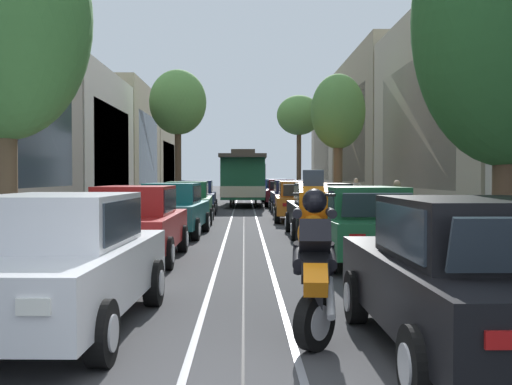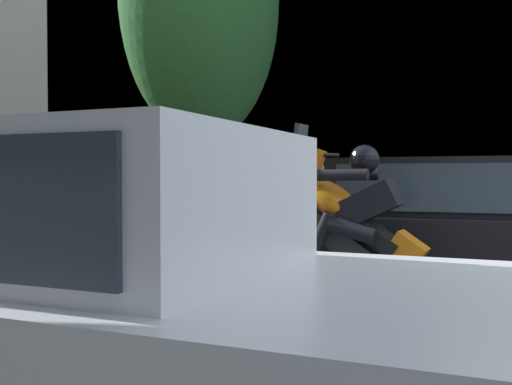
% 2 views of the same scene
% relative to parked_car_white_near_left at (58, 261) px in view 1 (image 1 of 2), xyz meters
% --- Properties ---
extents(ground_plane, '(160.00, 160.00, 0.00)m').
position_rel_parked_car_white_near_left_xyz_m(ground_plane, '(2.16, 21.06, -0.80)').
color(ground_plane, '#38383A').
extents(trolley_track_rails, '(1.14, 67.24, 0.01)m').
position_rel_parked_car_white_near_left_xyz_m(trolley_track_rails, '(2.16, 24.98, -0.79)').
color(trolley_track_rails, gray).
rests_on(trolley_track_rails, ground).
extents(building_facade_left, '(5.83, 58.94, 9.76)m').
position_rel_parked_car_white_near_left_xyz_m(building_facade_left, '(-7.32, 22.74, 3.40)').
color(building_facade_left, beige).
rests_on(building_facade_left, ground).
extents(building_facade_right, '(5.21, 58.94, 10.75)m').
position_rel_parked_car_white_near_left_xyz_m(building_facade_right, '(11.38, 24.62, 4.04)').
color(building_facade_right, beige).
rests_on(building_facade_right, ground).
extents(parked_car_white_near_left, '(2.10, 4.40, 1.58)m').
position_rel_parked_car_white_near_left_xyz_m(parked_car_white_near_left, '(0.00, 0.00, 0.00)').
color(parked_car_white_near_left, silver).
rests_on(parked_car_white_near_left, ground).
extents(parked_car_red_second_left, '(2.02, 4.37, 1.58)m').
position_rel_parked_car_white_near_left_xyz_m(parked_car_red_second_left, '(-0.16, 5.82, 0.00)').
color(parked_car_red_second_left, red).
rests_on(parked_car_red_second_left, ground).
extents(parked_car_teal_mid_left, '(2.13, 4.42, 1.58)m').
position_rel_parked_car_white_near_left_xyz_m(parked_car_teal_mid_left, '(0.01, 11.02, 0.00)').
color(parked_car_teal_mid_left, '#196B70').
rests_on(parked_car_teal_mid_left, ground).
extents(parked_car_green_fourth_left, '(2.08, 4.40, 1.58)m').
position_rel_parked_car_white_near_left_xyz_m(parked_car_green_fourth_left, '(-0.01, 16.16, 0.00)').
color(parked_car_green_fourth_left, '#1E6038').
rests_on(parked_car_green_fourth_left, ground).
extents(parked_car_navy_fifth_left, '(2.06, 4.39, 1.58)m').
position_rel_parked_car_white_near_left_xyz_m(parked_car_navy_fifth_left, '(-0.13, 21.73, 0.00)').
color(parked_car_navy_fifth_left, '#19234C').
rests_on(parked_car_navy_fifth_left, ground).
extents(parked_car_black_near_right, '(2.01, 4.36, 1.58)m').
position_rel_parked_car_white_near_left_xyz_m(parked_car_black_near_right, '(4.41, -1.14, 0.00)').
color(parked_car_black_near_right, black).
rests_on(parked_car_black_near_right, ground).
extents(parked_car_green_second_right, '(2.14, 4.42, 1.58)m').
position_rel_parked_car_white_near_left_xyz_m(parked_car_green_second_right, '(4.55, 5.28, 0.00)').
color(parked_car_green_second_right, '#1E6038').
rests_on(parked_car_green_second_right, ground).
extents(parked_car_black_mid_right, '(2.03, 4.37, 1.58)m').
position_rel_parked_car_white_near_left_xyz_m(parked_car_black_mid_right, '(4.47, 10.80, 0.00)').
color(parked_car_black_mid_right, black).
rests_on(parked_car_black_mid_right, ground).
extents(parked_car_orange_fourth_right, '(2.10, 4.41, 1.58)m').
position_rel_parked_car_white_near_left_xyz_m(parked_car_orange_fourth_right, '(4.34, 16.93, 0.00)').
color(parked_car_orange_fourth_right, orange).
rests_on(parked_car_orange_fourth_right, ground).
extents(parked_car_navy_fifth_right, '(2.01, 4.36, 1.58)m').
position_rel_parked_car_white_near_left_xyz_m(parked_car_navy_fifth_right, '(4.47, 23.09, 0.00)').
color(parked_car_navy_fifth_right, '#19234C').
rests_on(parked_car_navy_fifth_right, ground).
extents(parked_car_maroon_sixth_right, '(2.15, 4.42, 1.58)m').
position_rel_parked_car_white_near_left_xyz_m(parked_car_maroon_sixth_right, '(4.39, 28.82, 0.00)').
color(parked_car_maroon_sixth_right, maroon).
rests_on(parked_car_maroon_sixth_right, ground).
extents(parked_car_blue_far_right, '(2.01, 4.37, 1.58)m').
position_rel_parked_car_white_near_left_xyz_m(parked_car_blue_far_right, '(4.37, 35.30, 0.00)').
color(parked_car_blue_far_right, '#233D93').
rests_on(parked_car_blue_far_right, ground).
extents(street_tree_kerb_left_near, '(2.80, 2.46, 6.25)m').
position_rel_parked_car_white_near_left_xyz_m(street_tree_kerb_left_near, '(-1.65, 2.64, 3.46)').
color(street_tree_kerb_left_near, brown).
rests_on(street_tree_kerb_left_near, ground).
extents(street_tree_kerb_left_second, '(3.35, 2.93, 8.04)m').
position_rel_parked_car_white_near_left_xyz_m(street_tree_kerb_left_second, '(-1.73, 28.55, 5.26)').
color(street_tree_kerb_left_second, brown).
rests_on(street_tree_kerb_left_second, ground).
extents(street_tree_kerb_right_near, '(3.04, 2.44, 6.62)m').
position_rel_parked_car_white_near_left_xyz_m(street_tree_kerb_right_near, '(6.37, 2.53, 3.44)').
color(street_tree_kerb_right_near, brown).
rests_on(street_tree_kerb_right_near, ground).
extents(street_tree_kerb_right_second, '(2.41, 2.23, 6.31)m').
position_rel_parked_car_white_near_left_xyz_m(street_tree_kerb_right_second, '(6.33, 19.59, 3.76)').
color(street_tree_kerb_right_second, brown).
rests_on(street_tree_kerb_right_second, ground).
extents(street_tree_kerb_right_mid, '(3.17, 2.89, 7.57)m').
position_rel_parked_car_white_near_left_xyz_m(street_tree_kerb_right_mid, '(6.10, 36.07, 5.27)').
color(street_tree_kerb_right_mid, brown).
rests_on(street_tree_kerb_right_mid, ground).
extents(cable_car_trolley, '(2.73, 9.16, 3.28)m').
position_rel_parked_car_white_near_left_xyz_m(cable_car_trolley, '(2.16, 28.95, 0.86)').
color(cable_car_trolley, '#1E5B38').
rests_on(cable_car_trolley, ground).
extents(motorcycle_with_rider, '(0.57, 1.82, 1.87)m').
position_rel_parked_car_white_near_left_xyz_m(motorcycle_with_rider, '(2.93, -0.54, 0.18)').
color(motorcycle_with_rider, black).
rests_on(motorcycle_with_rider, ground).
extents(pedestrian_on_left_pavement, '(0.55, 0.42, 1.67)m').
position_rel_parked_car_white_near_left_xyz_m(pedestrian_on_left_pavement, '(6.83, 11.21, 0.14)').
color(pedestrian_on_left_pavement, slate).
rests_on(pedestrian_on_left_pavement, ground).
extents(pedestrian_on_right_pavement, '(0.55, 0.39, 1.69)m').
position_rel_parked_car_white_near_left_xyz_m(pedestrian_on_right_pavement, '(7.50, 21.50, 0.16)').
color(pedestrian_on_right_pavement, '#4C4233').
rests_on(pedestrian_on_right_pavement, ground).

